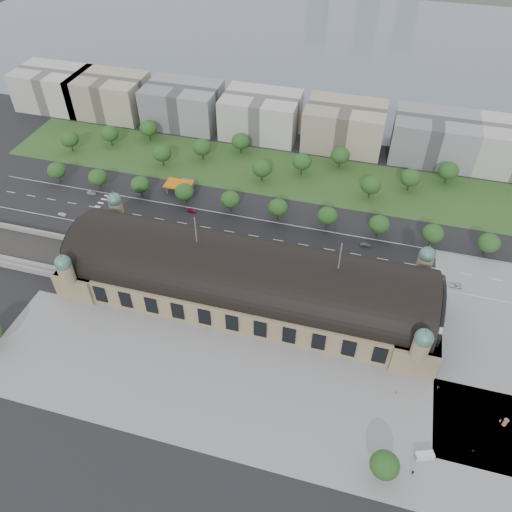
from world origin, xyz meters
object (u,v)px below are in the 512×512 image
(parked_car_3, at_px, (193,249))
(bus_east, at_px, (288,256))
(traffic_car_2, at_px, (112,222))
(bus_mid, at_px, (298,250))
(parked_car_5, at_px, (162,238))
(parked_car_2, at_px, (137,238))
(traffic_car_3, at_px, (192,211))
(traffic_car_6, at_px, (455,285))
(traffic_car_1, at_px, (91,193))
(parked_car_0, at_px, (147,240))
(van_south, at_px, (423,456))
(traffic_car_5, at_px, (366,245))
(pedestrian_3, at_px, (473,451))
(parked_car_4, at_px, (144,234))
(parked_car_1, at_px, (105,226))
(petrol_station, at_px, (183,184))
(pedestrian_5, at_px, (500,420))
(traffic_car_4, at_px, (257,244))
(pedestrian_2, at_px, (438,387))
(advertising_column, at_px, (505,422))
(pedestrian_0, at_px, (396,393))
(pedestrian_4, at_px, (413,473))
(parked_car_6, at_px, (196,243))
(traffic_car_0, at_px, (62,214))

(parked_car_3, bearing_deg, bus_east, 60.37)
(traffic_car_2, xyz_separation_m, bus_mid, (91.38, 3.33, 0.85))
(parked_car_3, bearing_deg, parked_car_5, -138.97)
(parked_car_2, relative_size, parked_car_5, 1.05)
(traffic_car_3, distance_m, traffic_car_6, 126.93)
(traffic_car_1, relative_size, parked_car_0, 0.97)
(parked_car_2, bearing_deg, van_south, 29.38)
(traffic_car_2, relative_size, bus_mid, 0.49)
(traffic_car_6, relative_size, parked_car_3, 1.23)
(traffic_car_3, distance_m, parked_car_5, 23.94)
(traffic_car_3, relative_size, traffic_car_5, 0.96)
(traffic_car_1, bearing_deg, pedestrian_3, -122.41)
(parked_car_4, bearing_deg, parked_car_5, 53.35)
(parked_car_1, distance_m, bus_mid, 93.38)
(petrol_station, bearing_deg, bus_mid, -25.85)
(pedestrian_5, bearing_deg, parked_car_1, -131.57)
(bus_mid, bearing_deg, traffic_car_4, 94.76)
(parked_car_0, distance_m, van_south, 145.77)
(parked_car_5, bearing_deg, traffic_car_6, 57.58)
(pedestrian_2, bearing_deg, bus_mid, 12.87)
(advertising_column, distance_m, pedestrian_0, 35.12)
(traffic_car_1, relative_size, advertising_column, 1.44)
(pedestrian_0, bearing_deg, pedestrian_4, -52.68)
(traffic_car_2, relative_size, traffic_car_5, 1.22)
(parked_car_0, distance_m, bus_mid, 70.30)
(van_south, height_order, pedestrian_2, van_south)
(bus_east, bearing_deg, traffic_car_5, -60.02)
(parked_car_6, xyz_separation_m, pedestrian_3, (119.08, -69.92, 0.15))
(bus_east, distance_m, pedestrian_4, 102.23)
(traffic_car_0, relative_size, pedestrian_5, 2.76)
(bus_mid, distance_m, pedestrian_3, 105.68)
(parked_car_5, xyz_separation_m, pedestrian_3, (135.68, -69.25, 0.09))
(petrol_station, height_order, traffic_car_0, petrol_station)
(pedestrian_2, distance_m, pedestrian_5, 21.39)
(parked_car_5, xyz_separation_m, pedestrian_4, (117.62, -81.43, 0.15))
(parked_car_4, relative_size, pedestrian_4, 2.33)
(traffic_car_0, distance_m, traffic_car_5, 148.10)
(pedestrian_0, bearing_deg, pedestrian_2, 47.63)
(pedestrian_0, bearing_deg, traffic_car_1, 177.46)
(traffic_car_2, distance_m, traffic_car_5, 121.37)
(traffic_car_3, distance_m, parked_car_2, 31.55)
(petrol_station, distance_m, parked_car_2, 44.70)
(traffic_car_5, relative_size, pedestrian_0, 3.14)
(traffic_car_6, distance_m, bus_east, 72.03)
(parked_car_3, relative_size, bus_mid, 0.35)
(parked_car_5, relative_size, bus_east, 0.42)
(traffic_car_0, relative_size, pedestrian_0, 2.89)
(traffic_car_1, distance_m, bus_mid, 114.21)
(traffic_car_4, relative_size, parked_car_6, 0.86)
(van_south, relative_size, pedestrian_0, 4.03)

